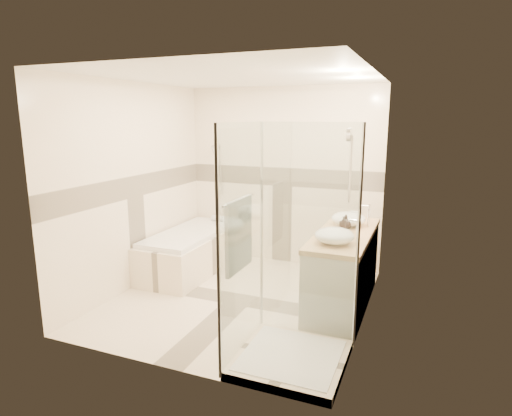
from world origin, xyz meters
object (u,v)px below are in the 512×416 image
at_px(bathtub, 191,249).
at_px(shower_enclosure, 282,303).
at_px(amenity_bottle_a, 343,225).
at_px(vessel_sink_near, 349,219).
at_px(vessel_sink_far, 334,236).
at_px(vanity, 343,269).
at_px(amenity_bottle_b, 346,222).

height_order(bathtub, shower_enclosure, shower_enclosure).
xyz_separation_m(bathtub, amenity_bottle_a, (2.13, -0.36, 0.63)).
xyz_separation_m(shower_enclosure, vessel_sink_near, (0.27, 1.59, 0.42)).
relative_size(shower_enclosure, amenity_bottle_a, 11.57).
bearing_deg(vessel_sink_far, vessel_sink_near, 90.00).
height_order(bathtub, amenity_bottle_a, amenity_bottle_a).
bearing_deg(vanity, bathtub, 170.75).
xyz_separation_m(vessel_sink_far, amenity_bottle_a, (0.00, 0.45, 0.01)).
xyz_separation_m(vanity, vessel_sink_far, (-0.02, -0.46, 0.50)).
relative_size(vanity, amenity_bottle_b, 9.97).
bearing_deg(vanity, amenity_bottle_b, 97.60).
bearing_deg(bathtub, vessel_sink_near, -0.72).
xyz_separation_m(vanity, amenity_bottle_b, (-0.02, 0.15, 0.51)).
height_order(shower_enclosure, vessel_sink_far, shower_enclosure).
bearing_deg(vanity, vessel_sink_far, -92.49).
relative_size(vanity, amenity_bottle_a, 9.19).
relative_size(vessel_sink_far, amenity_bottle_a, 2.24).
bearing_deg(vessel_sink_far, vanity, 87.51).
relative_size(bathtub, amenity_bottle_a, 9.64).
bearing_deg(amenity_bottle_b, vessel_sink_near, 90.00).
height_order(bathtub, vanity, vanity).
height_order(bathtub, vessel_sink_near, vessel_sink_near).
bearing_deg(bathtub, vanity, -9.25).
distance_m(bathtub, vessel_sink_near, 2.22).
bearing_deg(shower_enclosure, vessel_sink_far, 71.42).
relative_size(shower_enclosure, vessel_sink_far, 5.17).
bearing_deg(shower_enclosure, bathtub, 138.90).
bearing_deg(amenity_bottle_a, vanity, 27.12).
relative_size(vessel_sink_far, amenity_bottle_b, 2.43).
xyz_separation_m(bathtub, vessel_sink_near, (2.13, -0.03, 0.62)).
height_order(bathtub, vessel_sink_far, vessel_sink_far).
bearing_deg(amenity_bottle_b, amenity_bottle_a, -90.00).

